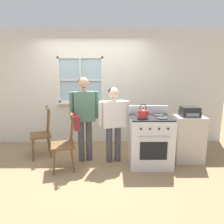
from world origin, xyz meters
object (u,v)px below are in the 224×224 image
person_teen_center (114,118)px  stove (150,140)px  potted_plant (80,98)px  stereo (190,112)px  person_elderly_left (84,112)px  chair_by_window (64,145)px  side_counter (187,138)px  handbag (77,122)px  kettle (143,113)px  chair_near_wall (42,135)px

person_teen_center → stove: 0.80m
potted_plant → stereo: bearing=-24.6°
person_elderly_left → chair_by_window: bearing=-144.8°
person_teen_center → stereo: size_ratio=4.26×
side_counter → person_elderly_left: bearing=-180.0°
chair_by_window → handbag: (0.23, 0.06, 0.40)m
person_elderly_left → stove: bearing=-21.5°
chair_by_window → person_teen_center: 1.03m
potted_plant → kettle: bearing=-45.8°
chair_near_wall → chair_by_window: bearing=23.1°
side_counter → stereo: bearing=-90.0°
chair_near_wall → side_counter: bearing=63.4°
person_teen_center → potted_plant: size_ratio=4.55×
chair_by_window → kettle: kettle is taller
side_counter → potted_plant: bearing=155.9°
chair_by_window → kettle: (1.39, 0.04, 0.56)m
chair_by_window → person_elderly_left: 0.72m
handbag → side_counter: bearing=8.3°
stereo → potted_plant: bearing=155.4°
kettle → handbag: kettle is taller
stove → side_counter: bearing=13.8°
person_teen_center → kettle: size_ratio=5.86×
chair_by_window → person_elderly_left: (0.33, 0.37, 0.53)m
kettle → side_counter: kettle is taller
stove → handbag: (-1.34, -0.12, 0.39)m
chair_near_wall → side_counter: chair_near_wall is taller
chair_by_window → stereo: 2.43m
chair_near_wall → stereo: (2.94, -0.24, 0.53)m
chair_by_window → kettle: bearing=77.6°
chair_near_wall → stereo: 3.00m
stove → handbag: stove is taller
chair_by_window → stereo: bearing=84.2°
stove → stereo: stove is taller
potted_plant → handbag: 1.34m
kettle → chair_by_window: bearing=-178.2°
stove → stereo: bearing=12.4°
chair_near_wall → potted_plant: bearing=115.7°
kettle → handbag: (-1.17, 0.01, -0.16)m
person_elderly_left → stove: 1.35m
person_elderly_left → side_counter: bearing=-12.7°
chair_by_window → handbag: same height
kettle → potted_plant: 1.85m
stereo → person_elderly_left: bearing=179.4°
person_teen_center → kettle: person_teen_center is taller
kettle → handbag: 1.18m
handbag → side_counter: size_ratio=0.34×
person_elderly_left → side_counter: (2.01, 0.00, -0.54)m
person_elderly_left → kettle: bearing=-29.6°
potted_plant → chair_near_wall: bearing=-132.1°
chair_by_window → side_counter: bearing=84.7°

